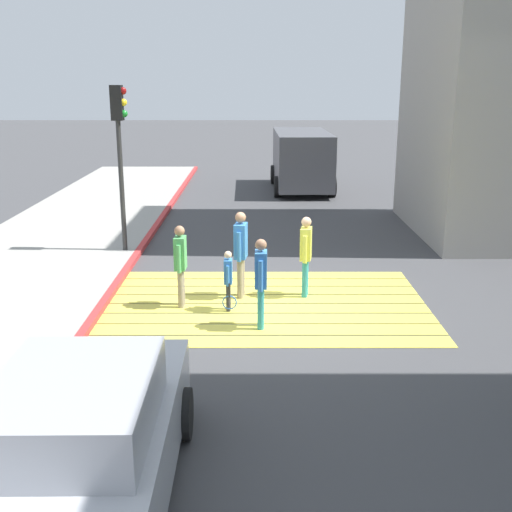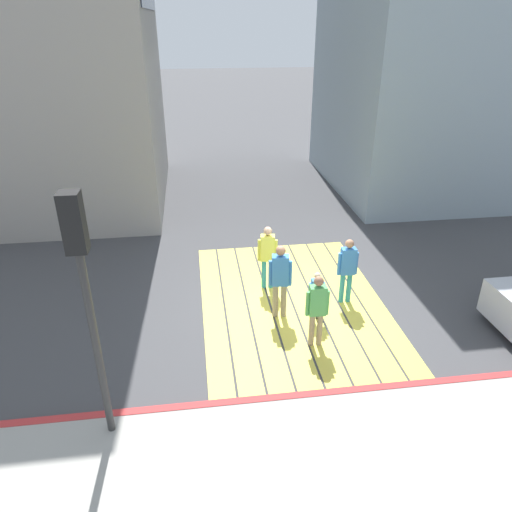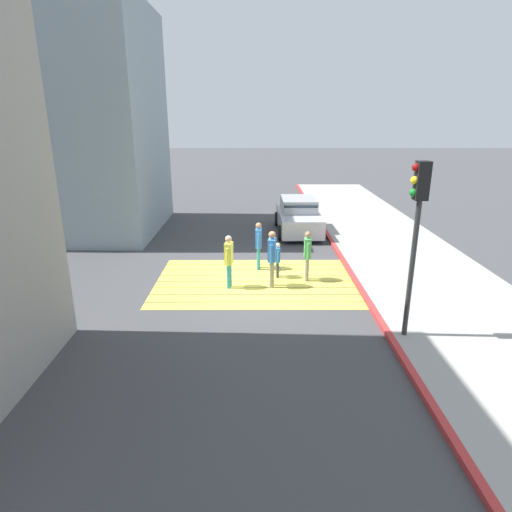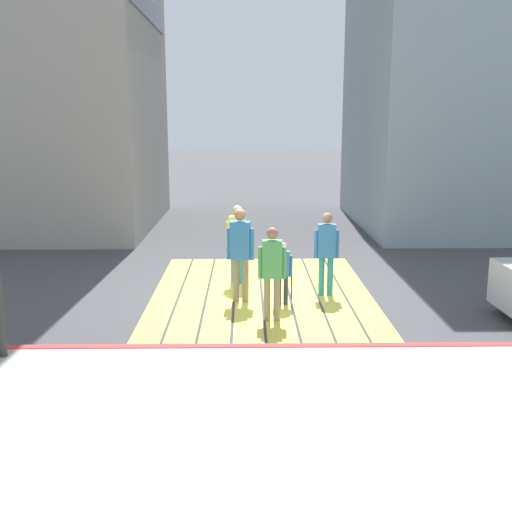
{
  "view_description": "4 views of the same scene",
  "coord_description": "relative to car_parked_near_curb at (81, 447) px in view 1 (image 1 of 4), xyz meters",
  "views": [
    {
      "loc": [
        -0.21,
        -12.01,
        4.36
      ],
      "look_at": [
        -0.19,
        0.16,
        0.96
      ],
      "focal_mm": 44.39,
      "sensor_mm": 36.0,
      "label": 1
    },
    {
      "loc": [
        -9.61,
        2.21,
        6.22
      ],
      "look_at": [
        0.15,
        0.87,
        1.26
      ],
      "focal_mm": 33.32,
      "sensor_mm": 36.0,
      "label": 2
    },
    {
      "loc": [
        0.03,
        13.21,
        5.17
      ],
      "look_at": [
        -0.03,
        -0.49,
        0.72
      ],
      "focal_mm": 30.53,
      "sensor_mm": 36.0,
      "label": 3
    },
    {
      "loc": [
        -12.07,
        0.31,
        3.43
      ],
      "look_at": [
        0.23,
        0.11,
        0.74
      ],
      "focal_mm": 43.74,
      "sensor_mm": 36.0,
      "label": 4
    }
  ],
  "objects": [
    {
      "name": "pedestrian_adult_lead",
      "position": [
        0.31,
        6.16,
        0.23
      ],
      "size": [
        0.22,
        0.49,
        1.65
      ],
      "color": "gray",
      "rests_on": "ground"
    },
    {
      "name": "pedestrian_adult_side",
      "position": [
        1.88,
        5.03,
        0.24
      ],
      "size": [
        0.22,
        0.49,
        1.67
      ],
      "color": "teal",
      "rests_on": "ground"
    },
    {
      "name": "van_down_street",
      "position": [
        3.64,
        20.02,
        0.54
      ],
      "size": [
        2.43,
        5.24,
        2.35
      ],
      "color": "#4C4C51",
      "rests_on": "ground"
    },
    {
      "name": "car_parked_near_curb",
      "position": [
        0.0,
        0.0,
        0.0
      ],
      "size": [
        2.02,
        4.32,
        1.57
      ],
      "color": "silver",
      "rests_on": "ground"
    },
    {
      "name": "curb_painted",
      "position": [
        -1.25,
        6.3,
        -0.67
      ],
      "size": [
        0.16,
        40.0,
        0.13
      ],
      "primitive_type": "cube",
      "color": "#BC3333",
      "rests_on": "ground"
    },
    {
      "name": "pedestrian_child_with_racket",
      "position": [
        1.25,
        5.91,
        -0.06
      ],
      "size": [
        0.28,
        0.37,
        1.21
      ],
      "color": "#333338",
      "rests_on": "ground"
    },
    {
      "name": "ground_plane",
      "position": [
        2.0,
        6.3,
        -0.73
      ],
      "size": [
        120.0,
        120.0,
        0.0
      ],
      "primitive_type": "plane",
      "color": "#424244"
    },
    {
      "name": "pedestrian_teen_behind",
      "position": [
        1.48,
        6.72,
        0.32
      ],
      "size": [
        0.28,
        0.52,
        1.81
      ],
      "color": "gray",
      "rests_on": "ground"
    },
    {
      "name": "traffic_light_corner",
      "position": [
        -1.58,
        10.1,
        2.3
      ],
      "size": [
        0.39,
        0.28,
        4.24
      ],
      "color": "#2D2D2D",
      "rests_on": "ground"
    },
    {
      "name": "pedestrian_adult_trailing",
      "position": [
        2.81,
        6.79,
        0.25
      ],
      "size": [
        0.27,
        0.49,
        1.69
      ],
      "color": "teal",
      "rests_on": "ground"
    },
    {
      "name": "crosswalk_stripes",
      "position": [
        2.0,
        6.3,
        -0.73
      ],
      "size": [
        6.4,
        4.35,
        0.01
      ],
      "color": "#EAD64C",
      "rests_on": "ground"
    }
  ]
}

